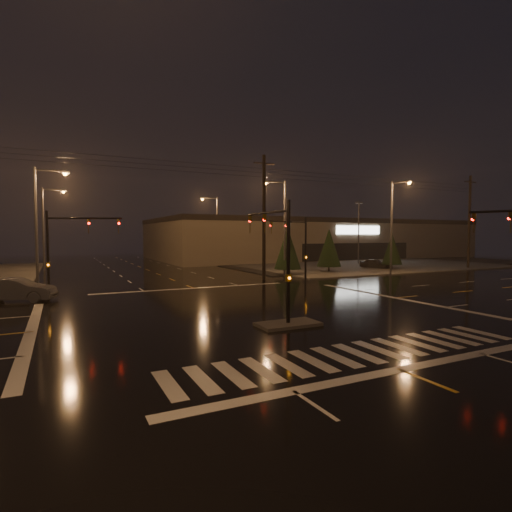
{
  "coord_description": "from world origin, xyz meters",
  "views": [
    {
      "loc": [
        -9.74,
        -20.3,
        4.34
      ],
      "look_at": [
        1.53,
        2.6,
        3.0
      ],
      "focal_mm": 28.0,
      "sensor_mm": 36.0,
      "label": 1
    }
  ],
  "objects": [
    {
      "name": "utility_pole_2",
      "position": [
        38.0,
        14.0,
        6.13
      ],
      "size": [
        2.2,
        0.32,
        12.0
      ],
      "color": "black",
      "rests_on": "ground"
    },
    {
      "name": "utility_pole_1",
      "position": [
        8.0,
        14.0,
        6.13
      ],
      "size": [
        2.2,
        0.32,
        12.0
      ],
      "color": "black",
      "rests_on": "ground"
    },
    {
      "name": "signal_mast_ne",
      "position": [
        9.5,
        10.14,
        3.79
      ],
      "size": [
        4.84,
        1.86,
        6.0
      ],
      "color": "black",
      "rests_on": "ground"
    },
    {
      "name": "sidewalk_ne",
      "position": [
        30.0,
        30.0,
        0.06
      ],
      "size": [
        36.0,
        36.0,
        0.12
      ],
      "primitive_type": "cube",
      "color": "#44423D",
      "rests_on": "ground"
    },
    {
      "name": "car_crossing",
      "position": [
        -12.34,
        9.76,
        0.77
      ],
      "size": [
        4.94,
        3.02,
        1.54
      ],
      "primitive_type": "imported",
      "rotation": [
        0.0,
        0.0,
        1.25
      ],
      "color": "#575A5E",
      "rests_on": "ground"
    },
    {
      "name": "retail_building",
      "position": [
        35.0,
        45.99,
        3.84
      ],
      "size": [
        60.2,
        28.3,
        7.2
      ],
      "color": "#6F614F",
      "rests_on": "ground"
    },
    {
      "name": "ground",
      "position": [
        0.0,
        0.0,
        0.0
      ],
      "size": [
        140.0,
        140.0,
        0.0
      ],
      "primitive_type": "plane",
      "color": "black",
      "rests_on": "ground"
    },
    {
      "name": "stop_bar_near",
      "position": [
        0.0,
        -11.0,
        0.01
      ],
      "size": [
        16.0,
        0.5,
        0.01
      ],
      "primitive_type": "cube",
      "color": "beige",
      "rests_on": "ground"
    },
    {
      "name": "conifer_1",
      "position": [
        18.33,
        17.49,
        2.89
      ],
      "size": [
        2.81,
        2.81,
        5.09
      ],
      "color": "black",
      "rests_on": "ground"
    },
    {
      "name": "signal_mast_nw",
      "position": [
        -9.5,
        10.14,
        3.79
      ],
      "size": [
        4.84,
        1.86,
        6.0
      ],
      "color": "black",
      "rests_on": "ground"
    },
    {
      "name": "conifer_2",
      "position": [
        27.42,
        16.77,
        2.63
      ],
      "size": [
        2.47,
        2.47,
        4.56
      ],
      "color": "black",
      "rests_on": "ground"
    },
    {
      "name": "signal_mast_median",
      "position": [
        0.0,
        -3.07,
        3.75
      ],
      "size": [
        0.25,
        4.59,
        6.0
      ],
      "color": "black",
      "rests_on": "ground"
    },
    {
      "name": "conifer_0",
      "position": [
        12.26,
        16.67,
        2.96
      ],
      "size": [
        2.9,
        2.9,
        5.22
      ],
      "color": "black",
      "rests_on": "ground"
    },
    {
      "name": "streetlight_4",
      "position": [
        11.18,
        36.0,
        5.8
      ],
      "size": [
        2.77,
        0.32,
        10.0
      ],
      "color": "#38383A",
      "rests_on": "ground"
    },
    {
      "name": "parking_lot",
      "position": [
        35.0,
        28.0,
        0.04
      ],
      "size": [
        50.0,
        24.0,
        0.08
      ],
      "primitive_type": "cube",
      "color": "black",
      "rests_on": "ground"
    },
    {
      "name": "median_island",
      "position": [
        0.0,
        -4.0,
        0.07
      ],
      "size": [
        3.0,
        1.6,
        0.15
      ],
      "primitive_type": "cube",
      "color": "#44423D",
      "rests_on": "ground"
    },
    {
      "name": "crosswalk",
      "position": [
        0.0,
        -9.0,
        0.01
      ],
      "size": [
        15.0,
        2.6,
        0.01
      ],
      "primitive_type": "cube",
      "color": "beige",
      "rests_on": "ground"
    },
    {
      "name": "streetlight_6",
      "position": [
        22.0,
        11.18,
        5.8
      ],
      "size": [
        0.32,
        2.77,
        10.0
      ],
      "color": "#38383A",
      "rests_on": "ground"
    },
    {
      "name": "streetlight_3",
      "position": [
        11.18,
        16.0,
        5.8
      ],
      "size": [
        2.77,
        0.32,
        10.0
      ],
      "color": "#38383A",
      "rests_on": "ground"
    },
    {
      "name": "stop_bar_far",
      "position": [
        0.0,
        11.0,
        0.01
      ],
      "size": [
        16.0,
        0.5,
        0.01
      ],
      "primitive_type": "cube",
      "color": "beige",
      "rests_on": "ground"
    },
    {
      "name": "streetlight_1",
      "position": [
        -11.18,
        18.0,
        5.8
      ],
      "size": [
        2.77,
        0.32,
        10.0
      ],
      "color": "#38383A",
      "rests_on": "ground"
    },
    {
      "name": "streetlight_2",
      "position": [
        -11.18,
        34.0,
        5.8
      ],
      "size": [
        2.77,
        0.32,
        10.0
      ],
      "color": "#38383A",
      "rests_on": "ground"
    },
    {
      "name": "car_parked",
      "position": [
        26.8,
        19.05,
        0.66
      ],
      "size": [
        2.74,
        4.15,
        1.31
      ],
      "primitive_type": "imported",
      "rotation": [
        0.0,
        0.0,
        0.34
      ],
      "color": "black",
      "rests_on": "ground"
    }
  ]
}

